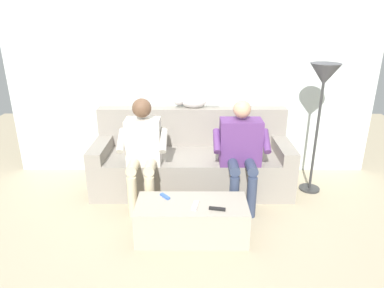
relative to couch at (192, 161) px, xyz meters
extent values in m
plane|color=tan|center=(0.00, 0.75, -0.32)|extent=(8.00, 8.00, 0.00)
cube|color=silver|center=(0.00, -0.47, 1.03)|extent=(4.58, 0.06, 2.70)
cube|color=gray|center=(0.00, 0.15, -0.09)|extent=(1.94, 0.63, 0.45)
cube|color=gray|center=(0.00, -0.26, 0.14)|extent=(2.29, 0.18, 0.91)
cube|color=gray|center=(-1.06, 0.15, -0.02)|extent=(0.17, 0.63, 0.59)
cube|color=gray|center=(1.06, 0.15, -0.02)|extent=(0.17, 0.63, 0.59)
cube|color=#A89E8E|center=(0.00, 1.04, -0.14)|extent=(1.03, 0.45, 0.35)
cube|color=#5B3370|center=(-0.52, 0.33, 0.38)|extent=(0.44, 0.26, 0.49)
sphere|color=tan|center=(-0.52, 0.33, 0.74)|extent=(0.19, 0.19, 0.19)
cylinder|color=#333D56|center=(-0.61, 0.52, 0.18)|extent=(0.11, 0.37, 0.11)
cylinder|color=#333D56|center=(-0.43, 0.52, 0.18)|extent=(0.11, 0.37, 0.11)
cylinder|color=#333D56|center=(-0.61, 0.70, -0.09)|extent=(0.10, 0.10, 0.45)
cylinder|color=#333D56|center=(-0.43, 0.70, -0.09)|extent=(0.10, 0.10, 0.45)
cylinder|color=#5B3370|center=(-0.78, 0.41, 0.41)|extent=(0.08, 0.27, 0.22)
cylinder|color=#5B3370|center=(-0.26, 0.41, 0.41)|extent=(0.08, 0.27, 0.22)
cube|color=beige|center=(0.52, 0.34, 0.38)|extent=(0.37, 0.24, 0.50)
sphere|color=brown|center=(0.52, 0.34, 0.75)|extent=(0.20, 0.20, 0.20)
cylinder|color=#C6B793|center=(0.43, 0.52, 0.18)|extent=(0.11, 0.35, 0.11)
cylinder|color=#C6B793|center=(0.61, 0.52, 0.18)|extent=(0.11, 0.35, 0.11)
cylinder|color=#C6B793|center=(0.43, 0.69, -0.09)|extent=(0.10, 0.10, 0.45)
cylinder|color=#C6B793|center=(0.61, 0.69, -0.09)|extent=(0.10, 0.10, 0.45)
cylinder|color=beige|center=(0.30, 0.42, 0.42)|extent=(0.08, 0.27, 0.22)
cylinder|color=beige|center=(0.74, 0.42, 0.42)|extent=(0.08, 0.27, 0.22)
ellipsoid|color=silver|center=(-0.02, -0.26, 0.67)|extent=(0.30, 0.13, 0.16)
sphere|color=silver|center=(0.16, -0.26, 0.69)|extent=(0.13, 0.13, 0.13)
cone|color=silver|center=(0.15, -0.29, 0.75)|extent=(0.05, 0.05, 0.04)
cone|color=silver|center=(0.15, -0.23, 0.75)|extent=(0.05, 0.05, 0.04)
cylinder|color=silver|center=(-0.23, -0.26, 0.64)|extent=(0.18, 0.03, 0.03)
cube|color=#3860B7|center=(0.25, 0.93, 0.05)|extent=(0.10, 0.12, 0.02)
cube|color=white|center=(-0.03, 1.10, 0.05)|extent=(0.07, 0.15, 0.02)
cube|color=black|center=(-0.23, 1.15, 0.05)|extent=(0.15, 0.06, 0.02)
cylinder|color=#2D2D2D|center=(-1.41, 0.11, -0.31)|extent=(0.24, 0.24, 0.02)
cylinder|color=#333333|center=(-1.41, 0.11, 0.36)|extent=(0.03, 0.03, 1.35)
cone|color=#4C4C51|center=(-1.41, 0.11, 1.06)|extent=(0.33, 0.33, 0.23)
camera|label=1|loc=(-0.01, 3.80, 1.66)|focal=32.16mm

